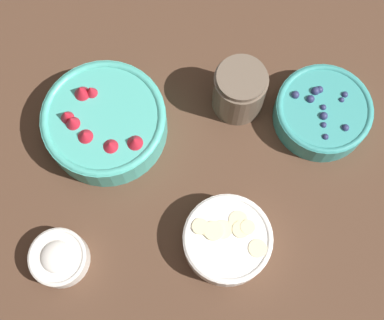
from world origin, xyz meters
name	(u,v)px	position (x,y,z in m)	size (l,w,h in m)	color
ground_plane	(182,173)	(0.00, 0.00, 0.00)	(4.00, 4.00, 0.00)	#4C3323
bowl_strawberries	(105,122)	(0.08, -0.15, 0.04)	(0.22, 0.22, 0.09)	#47AD9E
bowl_blueberries	(323,112)	(-0.28, 0.04, 0.03)	(0.18, 0.18, 0.06)	teal
bowl_bananas	(226,241)	(0.00, 0.15, 0.03)	(0.15, 0.15, 0.06)	white
bowl_cream	(59,258)	(0.26, 0.03, 0.03)	(0.10, 0.10, 0.05)	silver
jar_chocolate	(239,91)	(-0.16, -0.07, 0.05)	(0.10, 0.10, 0.11)	brown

